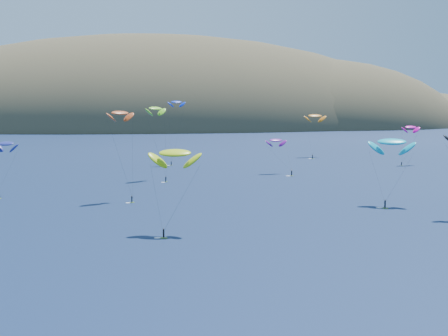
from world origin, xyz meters
The scene contains 11 objects.
ground centered at (0.00, 0.00, 0.00)m, with size 2800.00×2800.00×0.00m, color black.
island centered at (39.40, 562.36, -10.74)m, with size 730.00×300.00×210.00m.
kitesurfer_2 centered at (-5.54, 44.96, 16.13)m, with size 11.10×10.18×19.01m.
kitesurfer_3 centered at (-4.36, 132.21, 23.93)m, with size 8.92×14.67×26.32m.
kitesurfer_4 centered at (7.08, 179.28, 25.91)m, with size 7.58×7.61×27.99m.
kitesurfer_5 centered at (52.46, 69.58, 16.14)m, with size 12.37×11.69×19.30m.
kitesurfer_6 centered at (40.10, 141.20, 12.06)m, with size 8.33×12.46×14.29m.
kitesurfer_8 centered at (102.87, 161.62, 15.57)m, with size 10.60×7.13×17.86m.
kitesurfer_9 centered at (-16.33, 89.11, 23.34)m, with size 8.60×10.59×25.59m.
kitesurfer_10 centered at (-48.67, 104.73, 14.39)m, with size 8.87×13.51×16.69m.
kitesurfer_11 centered at (75.18, 204.27, 19.31)m, with size 10.76×14.66×22.25m.
Camera 1 is at (-16.61, -80.87, 26.88)m, focal length 50.00 mm.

